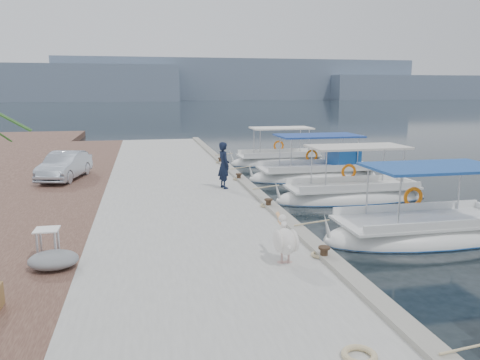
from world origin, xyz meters
The scene contains 16 objects.
ground centered at (0.00, 0.00, 0.00)m, with size 400.00×400.00×0.00m, color black.
concrete_quay centered at (-3.00, 5.00, 0.25)m, with size 6.00×40.00×0.50m, color #A2A19C.
quay_curb centered at (-0.22, 5.00, 0.56)m, with size 0.44×40.00×0.12m, color gray.
cobblestone_strip centered at (-8.00, 5.00, 0.25)m, with size 4.00×40.00×0.50m, color #4F322A.
distant_hills centered at (29.61, 201.49, 7.61)m, with size 330.00×60.00×18.00m.
fishing_caique_b centered at (3.87, -1.11, 0.12)m, with size 6.57×2.57×2.83m.
fishing_caique_c centered at (3.87, 4.03, 0.13)m, with size 6.57×2.14×2.83m.
fishing_caique_d centered at (4.14, 8.79, 0.19)m, with size 6.89×2.58×2.83m.
fishing_caique_e centered at (3.60, 13.73, 0.13)m, with size 6.02×2.14×2.83m.
mooring_bollards centered at (-0.35, 1.50, 0.69)m, with size 0.28×20.28×0.33m.
pelican centered at (-1.30, -3.46, 1.05)m, with size 0.52×1.36×1.06m.
fisherman centered at (-1.26, 5.09, 1.45)m, with size 0.69×0.45×1.90m, color black.
parked_car centered at (-7.91, 8.44, 1.11)m, with size 1.30×3.73×1.23m, color #A5AEBC.
tarp_bundle centered at (-6.50, -2.77, 0.70)m, with size 1.10×0.90×0.40m, color slate.
folding_table centered at (-6.73, -2.07, 1.02)m, with size 0.55×0.55×0.73m.
rope_coil centered at (-1.38, -7.50, 0.55)m, with size 0.54×0.54×0.10m, color #C6B284.
Camera 1 is at (-4.42, -13.36, 4.45)m, focal length 35.00 mm.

